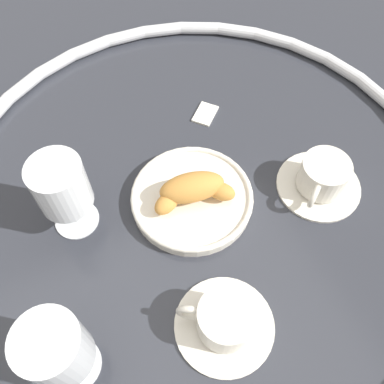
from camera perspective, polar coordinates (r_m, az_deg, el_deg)
ground_plane at (r=0.69m, az=0.63°, el=0.07°), size 2.20×2.20×0.00m
table_chrome_rim at (r=0.68m, az=0.64°, el=0.60°), size 0.82×0.82×0.02m
pastry_plate at (r=0.66m, az=0.00°, el=-0.81°), size 0.19×0.19×0.02m
croissant_large at (r=0.64m, az=0.07°, el=0.31°), size 0.13×0.08×0.04m
coffee_cup_near at (r=0.58m, az=4.39°, el=-16.91°), size 0.14×0.14×0.06m
coffee_cup_far at (r=0.70m, az=17.09°, el=1.79°), size 0.14×0.14×0.06m
juice_glass_left at (r=0.52m, az=-17.83°, el=-19.63°), size 0.08×0.08×0.14m
juice_glass_right at (r=0.60m, az=-17.19°, el=0.59°), size 0.08×0.08×0.14m
sugar_packet at (r=0.78m, az=1.80°, el=10.57°), size 0.06×0.06×0.01m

